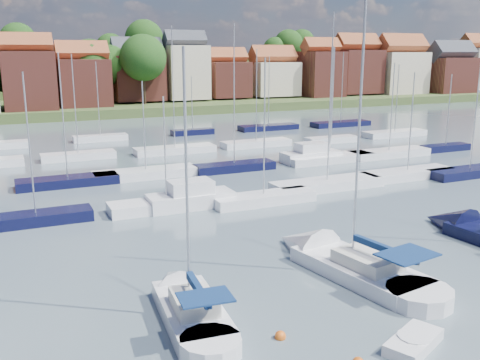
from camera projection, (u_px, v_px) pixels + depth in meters
name	position (u px, v px, depth m)	size (l,w,h in m)	color
ground	(178.00, 159.00, 63.42)	(260.00, 260.00, 0.00)	#485661
sailboat_left	(187.00, 305.00, 25.93)	(3.50, 10.15, 13.61)	white
sailboat_centre	(338.00, 261.00, 31.38)	(5.48, 13.20, 17.34)	white
tender	(414.00, 342.00, 22.76)	(3.39, 2.58, 0.66)	white
buoy_c	(280.00, 338.00, 23.57)	(0.50, 0.50, 0.50)	#D85914
buoy_e	(368.00, 253.00, 33.64)	(0.47, 0.47, 0.47)	#D85914
marina_field	(208.00, 161.00, 59.77)	(79.62, 41.41, 15.93)	white
far_shore_town	(82.00, 82.00, 145.49)	(212.46, 90.00, 22.27)	#46572B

